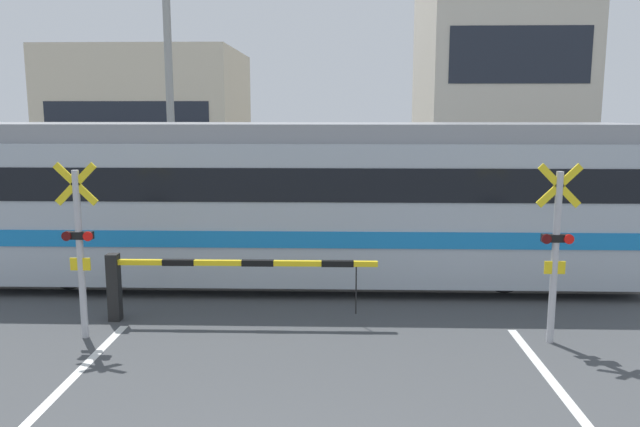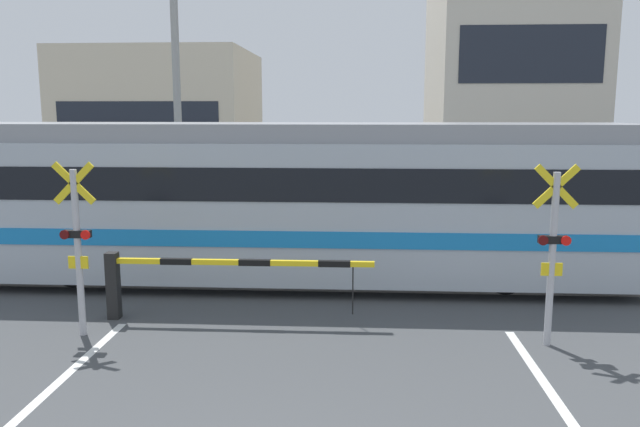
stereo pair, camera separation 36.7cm
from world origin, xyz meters
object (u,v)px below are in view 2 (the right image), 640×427
at_px(crossing_barrier_near, 184,273).
at_px(pedestrian, 289,201).
at_px(commuter_train, 288,198).
at_px(crossing_barrier_far, 417,223).
at_px(crossing_signal_right, 553,248).
at_px(crossing_signal_left, 77,242).

distance_m(crossing_barrier_near, pedestrian, 7.60).
relative_size(commuter_train, crossing_barrier_near, 3.07).
bearing_deg(commuter_train, crossing_barrier_near, -120.14).
xyz_separation_m(commuter_train, crossing_barrier_near, (-1.52, -2.62, -0.96)).
relative_size(crossing_barrier_far, crossing_signal_right, 1.64).
distance_m(commuter_train, crossing_signal_left, 4.57).
xyz_separation_m(commuter_train, pedestrian, (-0.52, 4.92, -0.77)).
relative_size(crossing_barrier_near, crossing_signal_left, 1.64).
relative_size(commuter_train, crossing_barrier_far, 3.07).
bearing_deg(crossing_signal_right, commuter_train, 142.12).
bearing_deg(crossing_barrier_near, pedestrian, 82.47).
height_order(crossing_barrier_far, pedestrian, pedestrian).
relative_size(crossing_signal_left, pedestrian, 1.59).
height_order(crossing_barrier_near, crossing_signal_right, crossing_signal_right).
height_order(crossing_barrier_far, crossing_signal_right, crossing_signal_right).
distance_m(crossing_barrier_far, crossing_signal_left, 8.47).
xyz_separation_m(crossing_barrier_near, crossing_signal_right, (5.96, -0.84, 0.72)).
bearing_deg(commuter_train, pedestrian, 96.09).
xyz_separation_m(crossing_barrier_far, crossing_signal_right, (1.47, -5.97, 0.72)).
distance_m(crossing_barrier_near, crossing_signal_right, 6.06).
relative_size(crossing_signal_left, crossing_signal_right, 1.00).
bearing_deg(crossing_barrier_far, commuter_train, -139.67).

